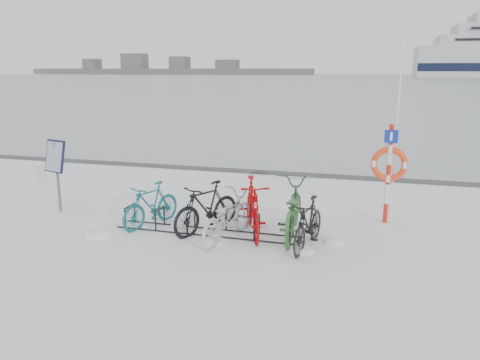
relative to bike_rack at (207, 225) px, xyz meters
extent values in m
plane|color=white|center=(0.00, 0.00, -0.18)|extent=(900.00, 900.00, 0.00)
cube|color=#9AA7AE|center=(0.00, 155.00, -0.17)|extent=(400.00, 298.00, 0.02)
cube|color=#3F3F42|center=(0.00, 5.90, -0.13)|extent=(400.00, 0.25, 0.10)
cylinder|color=black|center=(-1.80, -0.22, 0.04)|extent=(0.04, 0.04, 0.44)
cylinder|color=black|center=(-1.80, 0.22, 0.04)|extent=(0.04, 0.04, 0.44)
cylinder|color=black|center=(-1.80, 0.00, 0.26)|extent=(0.04, 0.44, 0.04)
cylinder|color=black|center=(-1.08, -0.22, 0.04)|extent=(0.04, 0.04, 0.44)
cylinder|color=black|center=(-1.08, 0.22, 0.04)|extent=(0.04, 0.04, 0.44)
cylinder|color=black|center=(-1.08, 0.00, 0.26)|extent=(0.04, 0.44, 0.04)
cylinder|color=black|center=(-0.36, -0.22, 0.04)|extent=(0.04, 0.04, 0.44)
cylinder|color=black|center=(-0.36, 0.22, 0.04)|extent=(0.04, 0.04, 0.44)
cylinder|color=black|center=(-0.36, 0.00, 0.26)|extent=(0.04, 0.44, 0.04)
cylinder|color=black|center=(0.36, -0.22, 0.04)|extent=(0.04, 0.04, 0.44)
cylinder|color=black|center=(0.36, 0.22, 0.04)|extent=(0.04, 0.04, 0.44)
cylinder|color=black|center=(0.36, 0.00, 0.26)|extent=(0.04, 0.44, 0.04)
cylinder|color=black|center=(1.08, -0.22, 0.04)|extent=(0.04, 0.04, 0.44)
cylinder|color=black|center=(1.08, 0.22, 0.04)|extent=(0.04, 0.04, 0.44)
cylinder|color=black|center=(1.08, 0.00, 0.26)|extent=(0.04, 0.44, 0.04)
cylinder|color=black|center=(1.80, -0.22, 0.04)|extent=(0.04, 0.04, 0.44)
cylinder|color=black|center=(1.80, 0.22, 0.04)|extent=(0.04, 0.04, 0.44)
cylinder|color=black|center=(1.80, 0.00, 0.26)|extent=(0.04, 0.44, 0.04)
cylinder|color=black|center=(0.00, -0.22, -0.16)|extent=(4.00, 0.03, 0.03)
cylinder|color=black|center=(0.00, 0.22, -0.16)|extent=(4.00, 0.03, 0.03)
cylinder|color=#595B5E|center=(-3.95, 0.49, 0.67)|extent=(0.07, 0.07, 1.70)
cube|color=black|center=(-3.95, 0.46, 1.19)|extent=(0.62, 0.37, 0.77)
cube|color=#8C99AD|center=(-3.95, 0.42, 1.19)|extent=(0.55, 0.29, 0.69)
cylinder|color=red|center=(3.64, 1.74, 0.04)|extent=(0.10, 0.10, 0.44)
cylinder|color=silver|center=(3.64, 1.74, 0.48)|extent=(0.10, 0.10, 0.44)
cylinder|color=red|center=(3.64, 1.74, 0.93)|extent=(0.10, 0.10, 0.44)
cylinder|color=silver|center=(3.64, 1.74, 1.37)|extent=(0.10, 0.10, 0.44)
cylinder|color=red|center=(3.64, 1.74, 1.82)|extent=(0.10, 0.10, 0.44)
torus|color=red|center=(3.64, 1.65, 1.18)|extent=(0.78, 0.13, 0.78)
cube|color=#0D2599|center=(3.64, 1.66, 1.79)|extent=(0.28, 0.03, 0.28)
cylinder|color=silver|center=(3.74, 1.79, 1.84)|extent=(0.04, 0.04, 4.03)
cube|color=#4A4A4A|center=(-120.00, 260.00, 1.57)|extent=(180.00, 12.00, 3.50)
cube|color=#4A4A4A|center=(-150.00, 260.00, 5.32)|extent=(24.00, 10.00, 8.00)
cube|color=#4A4A4A|center=(-90.00, 260.00, 4.82)|extent=(20.00, 10.00, 6.00)
imported|color=#125D68|center=(-1.36, 0.16, 0.31)|extent=(1.00, 1.70, 0.99)
imported|color=black|center=(-0.05, 0.12, 0.37)|extent=(1.29, 1.85, 1.09)
imported|color=#ACAFB3|center=(0.52, -0.21, 0.33)|extent=(1.06, 2.03, 1.01)
imported|color=#AA060A|center=(0.93, 0.24, 0.42)|extent=(1.23, 2.08, 1.21)
imported|color=#316331|center=(1.74, 0.39, 0.41)|extent=(0.94, 2.31, 1.18)
imported|color=black|center=(2.16, -0.23, 0.32)|extent=(0.76, 1.73, 1.00)
ellipsoid|color=white|center=(1.09, 0.84, -0.18)|extent=(0.47, 0.47, 0.17)
ellipsoid|color=white|center=(2.07, -0.47, -0.18)|extent=(0.51, 0.51, 0.18)
ellipsoid|color=white|center=(2.62, 0.12, -0.18)|extent=(0.41, 0.41, 0.14)
ellipsoid|color=white|center=(-2.13, -0.77, -0.18)|extent=(0.63, 0.63, 0.22)
ellipsoid|color=white|center=(0.31, -0.51, -0.18)|extent=(0.53, 0.53, 0.19)
ellipsoid|color=white|center=(-2.57, -0.12, -0.18)|extent=(0.35, 0.35, 0.12)
ellipsoid|color=white|center=(-0.74, 0.21, -0.18)|extent=(0.39, 0.39, 0.14)
ellipsoid|color=white|center=(0.31, 0.59, -0.18)|extent=(0.35, 0.35, 0.12)
camera|label=1|loc=(3.21, -8.83, 3.20)|focal=35.00mm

